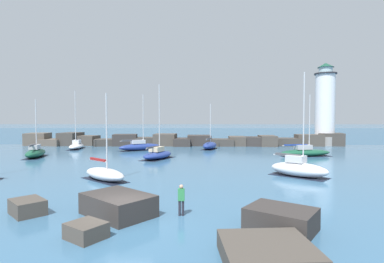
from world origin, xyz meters
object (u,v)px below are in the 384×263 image
at_px(sailboat_moored_5, 35,153).
at_px(sailboat_moored_8, 210,145).
at_px(sailboat_moored_1, 298,168).
at_px(sailboat_moored_3, 77,145).
at_px(sailboat_moored_0, 158,154).
at_px(sailboat_moored_7, 140,146).
at_px(person_on_rocks, 181,198).
at_px(sailboat_moored_6, 105,174).
at_px(sailboat_moored_2, 305,152).
at_px(lighthouse, 325,109).

bearing_deg(sailboat_moored_5, sailboat_moored_8, 25.68).
height_order(sailboat_moored_1, sailboat_moored_3, sailboat_moored_3).
xyz_separation_m(sailboat_moored_0, sailboat_moored_3, (-16.29, 13.26, -0.03)).
xyz_separation_m(sailboat_moored_7, person_on_rocks, (8.90, -34.21, 0.29)).
xyz_separation_m(sailboat_moored_5, sailboat_moored_6, (14.38, -15.21, -0.11)).
relative_size(sailboat_moored_2, sailboat_moored_7, 0.93).
height_order(sailboat_moored_2, sailboat_moored_5, sailboat_moored_2).
bearing_deg(sailboat_moored_6, sailboat_moored_8, 69.36).
relative_size(sailboat_moored_5, sailboat_moored_8, 1.01).
distance_m(sailboat_moored_3, sailboat_moored_7, 12.07).
distance_m(lighthouse, sailboat_moored_0, 38.34).
height_order(lighthouse, sailboat_moored_3, lighthouse).
bearing_deg(sailboat_moored_2, sailboat_moored_8, 143.62).
distance_m(lighthouse, sailboat_moored_6, 49.42).
height_order(sailboat_moored_2, sailboat_moored_8, sailboat_moored_2).
xyz_separation_m(lighthouse, sailboat_moored_5, (-48.12, -20.26, -6.66)).
bearing_deg(sailboat_moored_7, sailboat_moored_6, -86.02).
bearing_deg(sailboat_moored_5, lighthouse, 22.83).
bearing_deg(person_on_rocks, sailboat_moored_8, 85.28).
distance_m(lighthouse, sailboat_moored_8, 25.91).
height_order(lighthouse, sailboat_moored_5, lighthouse).
xyz_separation_m(sailboat_moored_3, sailboat_moored_8, (23.74, -0.20, 0.07)).
distance_m(lighthouse, sailboat_moored_3, 48.49).
distance_m(lighthouse, sailboat_moored_2, 21.99).
relative_size(sailboat_moored_1, sailboat_moored_2, 1.08).
distance_m(sailboat_moored_1, sailboat_moored_6, 17.46).
height_order(sailboat_moored_3, sailboat_moored_5, sailboat_moored_3).
distance_m(sailboat_moored_2, sailboat_moored_6, 29.08).
bearing_deg(sailboat_moored_8, sailboat_moored_7, -169.55).
distance_m(sailboat_moored_0, sailboat_moored_7, 11.75).
relative_size(sailboat_moored_3, sailboat_moored_7, 1.08).
bearing_deg(sailboat_moored_5, sailboat_moored_7, 37.23).
xyz_separation_m(sailboat_moored_7, sailboat_moored_8, (11.90, 2.20, -0.02)).
distance_m(sailboat_moored_0, sailboat_moored_6, 14.21).
distance_m(sailboat_moored_1, sailboat_moored_2, 16.40).
distance_m(sailboat_moored_5, sailboat_moored_8, 27.25).
bearing_deg(lighthouse, sailboat_moored_3, -170.10).
xyz_separation_m(sailboat_moored_2, sailboat_moored_5, (-37.77, -2.07, 0.08)).
distance_m(sailboat_moored_7, sailboat_moored_8, 12.10).
bearing_deg(sailboat_moored_8, sailboat_moored_5, -154.32).
bearing_deg(sailboat_moored_0, lighthouse, 34.76).
height_order(sailboat_moored_0, sailboat_moored_5, sailboat_moored_0).
relative_size(lighthouse, sailboat_moored_7, 1.75).
bearing_deg(person_on_rocks, sailboat_moored_0, 100.78).
distance_m(sailboat_moored_0, sailboat_moored_1, 18.86).
xyz_separation_m(sailboat_moored_0, sailboat_moored_5, (-17.10, 1.26, 0.06)).
height_order(sailboat_moored_1, sailboat_moored_6, sailboat_moored_1).
xyz_separation_m(sailboat_moored_1, sailboat_moored_6, (-17.34, -2.04, -0.18)).
height_order(sailboat_moored_0, person_on_rocks, sailboat_moored_0).
height_order(sailboat_moored_5, sailboat_moored_6, sailboat_moored_5).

